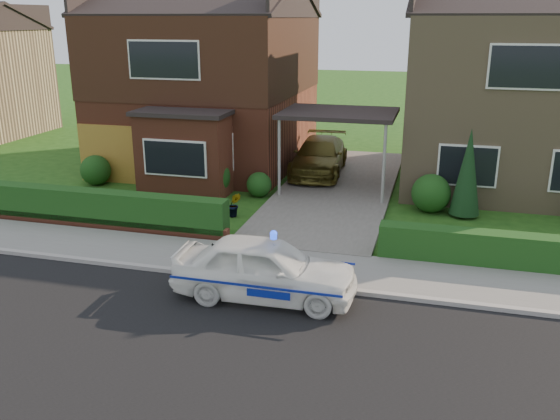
% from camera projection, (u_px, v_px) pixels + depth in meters
% --- Properties ---
extents(ground, '(120.00, 120.00, 0.00)m').
position_uv_depth(ground, '(231.00, 356.00, 10.56)').
color(ground, '#1B4813').
rests_on(ground, ground).
extents(road, '(60.00, 6.00, 0.02)m').
position_uv_depth(road, '(231.00, 356.00, 10.56)').
color(road, black).
rests_on(road, ground).
extents(kerb, '(60.00, 0.16, 0.12)m').
position_uv_depth(kerb, '(276.00, 283.00, 13.34)').
color(kerb, '#9E9993').
rests_on(kerb, ground).
extents(sidewalk, '(60.00, 2.00, 0.10)m').
position_uv_depth(sidewalk, '(288.00, 265.00, 14.31)').
color(sidewalk, slate).
rests_on(sidewalk, ground).
extents(driveway, '(3.80, 12.00, 0.12)m').
position_uv_depth(driveway, '(337.00, 189.00, 20.64)').
color(driveway, '#666059').
rests_on(driveway, ground).
extents(house_left, '(7.50, 9.53, 7.25)m').
position_uv_depth(house_left, '(209.00, 69.00, 23.57)').
color(house_left, brown).
rests_on(house_left, ground).
extents(house_right, '(7.50, 8.06, 7.25)m').
position_uv_depth(house_right, '(517.00, 80.00, 20.83)').
color(house_right, '#957C5B').
rests_on(house_right, ground).
extents(carport_link, '(3.80, 3.00, 2.77)m').
position_uv_depth(carport_link, '(339.00, 115.00, 19.79)').
color(carport_link, black).
rests_on(carport_link, ground).
extents(garage_door, '(2.20, 0.10, 2.10)m').
position_uv_depth(garage_door, '(107.00, 154.00, 21.42)').
color(garage_door, '#926020').
rests_on(garage_door, ground).
extents(dwarf_wall, '(7.70, 0.25, 0.36)m').
position_uv_depth(dwarf_wall, '(100.00, 224.00, 16.80)').
color(dwarf_wall, brown).
rests_on(dwarf_wall, ground).
extents(hedge_left, '(7.50, 0.55, 0.90)m').
position_uv_depth(hedge_left, '(104.00, 228.00, 17.00)').
color(hedge_left, '#133D14').
rests_on(hedge_left, ground).
extents(hedge_right, '(7.50, 0.55, 0.80)m').
position_uv_depth(hedge_right, '(537.00, 272.00, 14.03)').
color(hedge_right, '#133D14').
rests_on(hedge_right, ground).
extents(shrub_left_far, '(1.08, 1.08, 1.08)m').
position_uv_depth(shrub_left_far, '(96.00, 170.00, 21.21)').
color(shrub_left_far, '#133D14').
rests_on(shrub_left_far, ground).
extents(shrub_left_mid, '(1.32, 1.32, 1.32)m').
position_uv_depth(shrub_left_mid, '(211.00, 177.00, 19.88)').
color(shrub_left_mid, '#133D14').
rests_on(shrub_left_mid, ground).
extents(shrub_left_near, '(0.84, 0.84, 0.84)m').
position_uv_depth(shrub_left_near, '(259.00, 185.00, 19.83)').
color(shrub_left_near, '#133D14').
rests_on(shrub_left_near, ground).
extents(shrub_right_near, '(1.20, 1.20, 1.20)m').
position_uv_depth(shrub_right_near, '(431.00, 193.00, 18.21)').
color(shrub_right_near, '#133D14').
rests_on(shrub_right_near, ground).
extents(conifer_a, '(0.90, 0.90, 2.60)m').
position_uv_depth(conifer_a, '(467.00, 175.00, 17.56)').
color(conifer_a, black).
rests_on(conifer_a, ground).
extents(police_car, '(3.62, 3.98, 1.50)m').
position_uv_depth(police_car, '(265.00, 269.00, 12.57)').
color(police_car, white).
rests_on(police_car, ground).
extents(driveway_car, '(2.06, 4.57, 1.30)m').
position_uv_depth(driveway_car, '(319.00, 156.00, 22.32)').
color(driveway_car, brown).
rests_on(driveway_car, driveway).
extents(potted_plant_a, '(0.47, 0.35, 0.80)m').
position_uv_depth(potted_plant_a, '(19.00, 201.00, 18.17)').
color(potted_plant_a, gray).
rests_on(potted_plant_a, ground).
extents(potted_plant_b, '(0.50, 0.45, 0.74)m').
position_uv_depth(potted_plant_b, '(234.00, 205.00, 17.82)').
color(potted_plant_b, gray).
rests_on(potted_plant_b, ground).
extents(potted_plant_c, '(0.55, 0.55, 0.72)m').
position_uv_depth(potted_plant_c, '(183.00, 186.00, 19.92)').
color(potted_plant_c, gray).
rests_on(potted_plant_c, ground).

